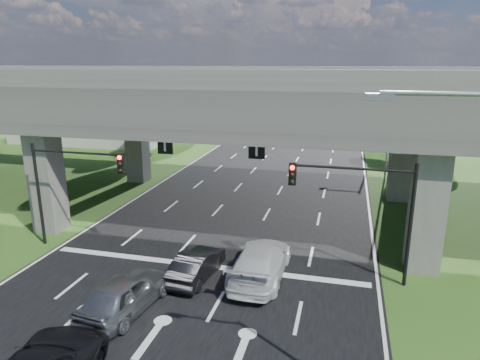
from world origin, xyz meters
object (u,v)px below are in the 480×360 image
at_px(streetlight_beyond, 376,100).
at_px(car_white, 260,261).
at_px(signal_right, 363,199).
at_px(streetlight_far, 386,115).
at_px(car_dark, 197,265).
at_px(car_silver, 125,294).
at_px(signal_left, 69,177).

distance_m(streetlight_beyond, car_white, 37.97).
bearing_deg(signal_right, car_white, -168.56).
height_order(streetlight_far, streetlight_beyond, same).
xyz_separation_m(signal_right, streetlight_far, (2.27, 20.06, 1.66)).
relative_size(signal_right, car_dark, 1.41).
bearing_deg(car_silver, car_white, -131.47).
height_order(streetlight_far, car_silver, streetlight_far).
bearing_deg(car_dark, streetlight_beyond, -100.09).
xyz_separation_m(streetlight_far, car_dark, (-9.96, -21.81, -5.12)).
xyz_separation_m(car_silver, car_dark, (1.94, 3.54, -0.14)).
distance_m(signal_left, car_dark, 8.85).
bearing_deg(signal_right, streetlight_beyond, 86.39).
height_order(signal_right, car_silver, signal_right).
bearing_deg(car_silver, signal_right, -143.87).
bearing_deg(car_silver, streetlight_beyond, -98.73).
height_order(signal_right, streetlight_beyond, streetlight_beyond).
bearing_deg(streetlight_far, signal_right, -96.47).
relative_size(signal_right, streetlight_beyond, 0.60).
bearing_deg(streetlight_beyond, car_white, -100.61).
bearing_deg(car_dark, streetlight_far, -109.88).
bearing_deg(car_dark, signal_left, -7.72).
distance_m(signal_right, streetlight_far, 20.25).
bearing_deg(streetlight_beyond, streetlight_far, -90.00).
height_order(streetlight_beyond, car_white, streetlight_beyond).
bearing_deg(streetlight_far, car_white, -108.27).
xyz_separation_m(signal_right, streetlight_beyond, (2.27, 36.06, 1.66)).
height_order(car_silver, car_dark, car_silver).
bearing_deg(streetlight_beyond, signal_left, -116.43).
relative_size(car_dark, car_white, 0.72).
distance_m(streetlight_far, car_white, 22.66).
relative_size(streetlight_far, car_dark, 2.35).
height_order(signal_left, streetlight_far, streetlight_far).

